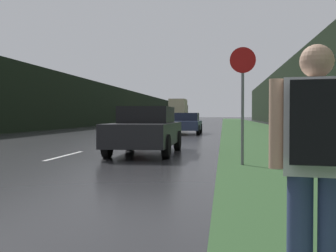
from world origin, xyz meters
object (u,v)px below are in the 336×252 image
Objects in this scene: stop_sign at (243,95)px; car_passing_far at (186,123)px; delivery_truck at (179,111)px; car_oncoming at (139,121)px; car_passing_near at (146,130)px; hitchhiker_with_backpack at (316,158)px.

stop_sign is 17.63m from car_passing_far.
car_oncoming is at bearing -90.00° from delivery_truck.
car_passing_near is 53.30m from delivery_truck.
car_passing_near is at bearing -85.06° from delivery_truck.
hitchhiker_with_backpack is at bearing -83.19° from delivery_truck.
stop_sign is 0.61× the size of car_oncoming.
hitchhiker_with_backpack is 10.88m from car_passing_near.
car_passing_near reaches higher than car_oncoming.
car_passing_near reaches higher than car_passing_far.
stop_sign is at bearing -82.39° from delivery_truck.
car_passing_near is (-2.89, 2.85, -0.95)m from stop_sign.
delivery_truck is (-0.00, 31.74, 1.22)m from car_oncoming.
delivery_truck is at bearing 106.45° from hitchhiker_with_backpack.
car_passing_far is at bearing -56.14° from car_oncoming.
stop_sign is 7.65m from hitchhiker_with_backpack.
delivery_truck reaches higher than hitchhiker_with_backpack.
car_passing_near is 14.51m from car_passing_far.
stop_sign is 0.61× the size of car_passing_near.
hitchhiker_with_backpack is at bearing -89.19° from stop_sign.
car_oncoming is 0.64× the size of delivery_truck.
delivery_truck is (-7.48, 55.94, 0.25)m from stop_sign.
car_passing_far is at bearing -90.00° from car_passing_near.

